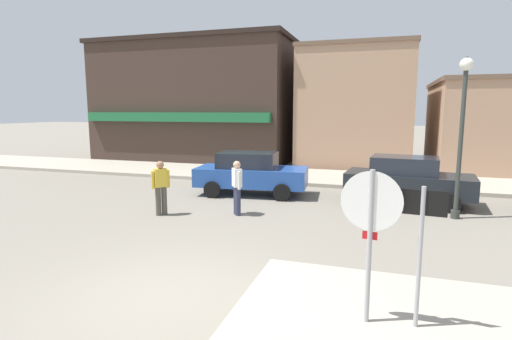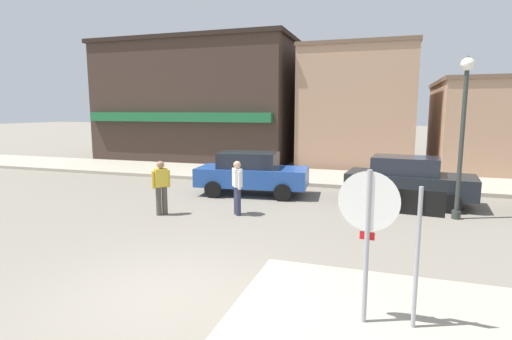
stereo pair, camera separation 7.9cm
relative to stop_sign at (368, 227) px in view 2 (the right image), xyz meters
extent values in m
plane|color=gray|center=(-3.20, 0.05, -1.52)|extent=(160.00, 160.00, 0.00)
cube|color=#A89E8C|center=(-3.20, 12.33, -1.44)|extent=(80.00, 4.00, 0.15)
cylinder|color=#9E9EA3|center=(0.00, -0.01, -0.37)|extent=(0.07, 0.07, 2.30)
cylinder|color=red|center=(0.00, 0.01, 0.35)|extent=(0.76, 0.09, 0.76)
cylinder|color=white|center=(0.00, 0.00, 0.35)|extent=(0.82, 0.09, 0.82)
cube|color=red|center=(0.00, 0.01, -0.13)|extent=(0.20, 0.03, 0.11)
cylinder|color=#9E9EA3|center=(0.65, 0.06, -0.47)|extent=(0.06, 0.06, 2.10)
cube|color=black|center=(0.65, 0.07, 0.36)|extent=(0.60, 0.07, 0.34)
cube|color=white|center=(0.65, 0.08, 0.36)|extent=(0.54, 0.06, 0.29)
cube|color=black|center=(0.65, 0.08, 0.36)|extent=(0.34, 0.04, 0.08)
cylinder|color=#333833|center=(2.18, 6.89, 0.58)|extent=(0.12, 0.12, 4.20)
cylinder|color=#333833|center=(2.18, 6.89, -1.40)|extent=(0.24, 0.24, 0.24)
sphere|color=white|center=(2.18, 6.89, 2.79)|extent=(0.36, 0.36, 0.36)
cone|color=#333833|center=(2.18, 6.89, 2.94)|extent=(0.32, 0.32, 0.18)
cube|color=#234C9E|center=(-4.42, 8.23, -0.85)|extent=(4.16, 2.11, 0.66)
cube|color=#1E232D|center=(-4.57, 8.21, -0.24)|extent=(2.21, 1.60, 0.56)
cylinder|color=black|center=(-3.28, 9.20, -1.22)|extent=(0.62, 0.24, 0.60)
cylinder|color=black|center=(-3.10, 7.51, -1.22)|extent=(0.62, 0.24, 0.60)
cylinder|color=black|center=(-5.75, 8.95, -1.22)|extent=(0.62, 0.24, 0.60)
cylinder|color=black|center=(-5.57, 7.25, -1.22)|extent=(0.62, 0.24, 0.60)
cube|color=black|center=(0.97, 8.48, -0.85)|extent=(4.15, 2.08, 0.66)
cube|color=#1E232D|center=(0.82, 8.49, -0.24)|extent=(2.21, 1.59, 0.56)
cylinder|color=black|center=(2.29, 9.20, -1.22)|extent=(0.61, 0.24, 0.60)
cylinder|color=black|center=(2.12, 7.51, -1.22)|extent=(0.61, 0.24, 0.60)
cylinder|color=black|center=(-0.18, 9.44, -1.22)|extent=(0.61, 0.24, 0.60)
cylinder|color=black|center=(-0.34, 7.75, -1.22)|extent=(0.61, 0.24, 0.60)
cylinder|color=#2D334C|center=(-3.88, 5.30, -1.09)|extent=(0.16, 0.16, 0.85)
cylinder|color=#2D334C|center=(-3.98, 5.44, -1.09)|extent=(0.16, 0.16, 0.85)
cube|color=white|center=(-3.93, 5.37, -0.40)|extent=(0.39, 0.42, 0.54)
sphere|color=tan|center=(-3.93, 5.37, -0.02)|extent=(0.22, 0.22, 0.22)
cylinder|color=white|center=(-3.79, 5.18, -0.45)|extent=(0.13, 0.13, 0.52)
cylinder|color=white|center=(-4.07, 5.55, -0.45)|extent=(0.13, 0.13, 0.52)
cylinder|color=#4C473D|center=(-6.12, 4.60, -1.09)|extent=(0.16, 0.16, 0.85)
cylinder|color=#4C473D|center=(-6.00, 4.73, -1.09)|extent=(0.16, 0.16, 0.85)
cube|color=gold|center=(-6.06, 4.66, -0.40)|extent=(0.40, 0.42, 0.54)
sphere|color=#9E7051|center=(-6.06, 4.66, -0.02)|extent=(0.22, 0.22, 0.22)
cylinder|color=gold|center=(-6.21, 4.49, -0.45)|extent=(0.13, 0.13, 0.52)
cylinder|color=gold|center=(-5.90, 4.83, -0.45)|extent=(0.13, 0.13, 0.52)
cube|color=#3D2D26|center=(-10.91, 18.19, 1.95)|extent=(11.62, 7.72, 6.94)
cube|color=#1E6638|center=(-10.91, 14.18, 1.18)|extent=(11.04, 0.40, 0.50)
cube|color=black|center=(-10.91, 18.19, 5.54)|extent=(11.97, 7.95, 0.24)
cube|color=tan|center=(-1.43, 18.42, 1.61)|extent=(5.82, 7.33, 6.24)
cube|color=brown|center=(-1.43, 18.42, 4.83)|extent=(5.94, 7.48, 0.20)
camera|label=1|loc=(0.12, -5.45, 1.56)|focal=28.00mm
camera|label=2|loc=(0.19, -5.42, 1.56)|focal=28.00mm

